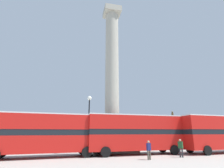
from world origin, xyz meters
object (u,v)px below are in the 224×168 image
at_px(bus_b, 221,132).
at_px(equestrian_statue, 175,136).
at_px(bus_a, 137,132).
at_px(monument_column, 112,93).
at_px(pedestrian_near_lamp, 181,147).
at_px(bus_c, 46,133).
at_px(street_lamp, 89,117).
at_px(pedestrian_by_plinth, 149,149).

xyz_separation_m(bus_b, equestrian_statue, (-0.56, 9.45, -0.61)).
distance_m(bus_a, equestrian_statue, 13.45).
distance_m(monument_column, pedestrian_near_lamp, 10.95).
bearing_deg(bus_b, equestrian_statue, 87.86).
distance_m(equestrian_statue, pedestrian_near_lamp, 13.60).
relative_size(equestrian_statue, pedestrian_near_lamp, 3.54).
height_order(bus_c, street_lamp, street_lamp).
bearing_deg(monument_column, street_lamp, -144.31).
bearing_deg(equestrian_statue, monument_column, -167.78).
xyz_separation_m(monument_column, bus_b, (12.70, -4.39, -5.29)).
bearing_deg(equestrian_statue, bus_a, -149.45).
xyz_separation_m(bus_b, pedestrian_near_lamp, (-7.28, -2.35, -1.43)).
bearing_deg(pedestrian_by_plinth, bus_a, -117.39).
bearing_deg(monument_column, bus_c, -151.25).
bearing_deg(street_lamp, equestrian_statue, 25.70).
distance_m(bus_b, pedestrian_by_plinth, 11.59).
xyz_separation_m(equestrian_statue, pedestrian_near_lamp, (-6.72, -11.80, -0.82)).
distance_m(equestrian_statue, pedestrian_by_plinth, 16.45).
distance_m(bus_b, street_lamp, 16.22).
xyz_separation_m(bus_c, pedestrian_near_lamp, (13.03, -2.57, -1.36)).
relative_size(monument_column, pedestrian_by_plinth, 13.74).
distance_m(bus_a, pedestrian_near_lamp, 4.76).
bearing_deg(pedestrian_near_lamp, street_lamp, -147.78).
distance_m(bus_b, equestrian_statue, 9.48).
distance_m(pedestrian_near_lamp, pedestrian_by_plinth, 3.85).
height_order(monument_column, pedestrian_by_plinth, monument_column).
height_order(equestrian_statue, street_lamp, street_lamp).
bearing_deg(street_lamp, bus_a, -14.55).
height_order(monument_column, bus_c, monument_column).
relative_size(bus_c, pedestrian_near_lamp, 6.65).
distance_m(monument_column, equestrian_statue, 14.42).
bearing_deg(monument_column, bus_a, -61.90).
bearing_deg(bus_c, monument_column, 23.07).
bearing_deg(monument_column, bus_b, -19.05).
distance_m(bus_c, pedestrian_by_plinth, 9.98).
height_order(bus_a, bus_c, bus_a).
xyz_separation_m(bus_c, pedestrian_by_plinth, (9.27, -3.41, -1.42)).
height_order(pedestrian_near_lamp, pedestrian_by_plinth, pedestrian_near_lamp).
bearing_deg(street_lamp, pedestrian_by_plinth, -46.43).
distance_m(monument_column, street_lamp, 5.40).
bearing_deg(monument_column, equestrian_statue, 22.63).
height_order(bus_b, street_lamp, street_lamp).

